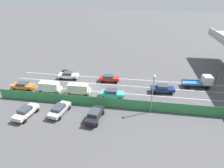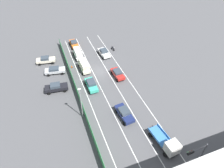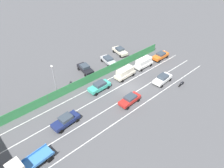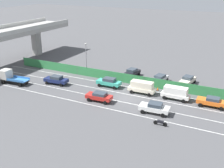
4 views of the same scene
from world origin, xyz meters
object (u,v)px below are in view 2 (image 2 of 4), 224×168
Objects in this scene: flatbed_truck_blue at (168,144)px; parked_wagon_silver at (55,70)px; traffic_cone at (72,66)px; street_lamp at (81,101)px; car_van_white at (78,53)px; car_sedan_white at (104,52)px; traffic_light at (197,154)px; car_van_cream at (84,66)px; motorcycle at (113,48)px; car_sedan_navy at (124,113)px; car_taxi_teal at (91,84)px; car_sedan_red at (118,74)px; parked_sedan_cream at (46,60)px; parked_sedan_dark at (56,87)px; car_taxi_orange at (74,44)px.

flatbed_truck_blue reaches higher than parked_wagon_silver.
traffic_cone is (-4.03, -0.96, -0.56)m from parked_wagon_silver.
street_lamp is (-2.77, 15.08, 3.35)m from parked_wagon_silver.
street_lamp reaches higher than parked_wagon_silver.
car_van_white is 6.66m from car_sedan_white.
street_lamp is at bearing -50.26° from traffic_light.
flatbed_truck_blue is (-6.87, 30.87, 0.08)m from car_van_white.
car_van_cream is at bearing 35.10° from car_sedan_white.
motorcycle is at bearing -162.03° from parked_wagon_silver.
car_sedan_white is at bearing 31.02° from motorcycle.
car_sedan_navy is 9.20m from flatbed_truck_blue.
car_sedan_red is (-6.62, -1.64, -0.06)m from car_taxi_teal.
motorcycle is at bearing -95.23° from flatbed_truck_blue.
car_sedan_red is 13.97m from street_lamp.
parked_sedan_cream is at bearing -37.97° from car_sedan_red.
street_lamp reaches higher than motorcycle.
flatbed_truck_blue is at bearing 111.09° from car_taxi_teal.
parked_sedan_dark reaches higher than motorcycle.
traffic_cone is at bearing -38.82° from car_van_cream.
parked_sedan_cream is (14.54, -1.79, -0.02)m from car_sedan_white.
car_sedan_navy reaches higher than car_sedan_red.
flatbed_truck_blue is 1.26× the size of parked_sedan_cream.
car_van_cream reaches higher than car_taxi_orange.
car_van_cream is 29.97m from traffic_light.
street_lamp reaches higher than car_sedan_navy.
car_van_cream is 0.81× the size of flatbed_truck_blue.
parked_sedan_cream is at bearing -73.74° from parked_wagon_silver.
parked_sedan_cream is (8.15, -6.28, -0.35)m from car_van_cream.
car_van_cream reaches higher than parked_wagon_silver.
car_sedan_red is 0.93× the size of parked_wagon_silver.
car_van_cream is at bearing -105.60° from street_lamp.
car_taxi_teal reaches higher than car_taxi_orange.
traffic_light reaches higher than parked_sedan_dark.
flatbed_truck_blue is at bearing 115.60° from parked_sedan_cream.
flatbed_truck_blue is (-0.39, 29.37, 0.41)m from car_sedan_white.
car_sedan_white reaches higher than parked_sedan_cream.
traffic_light is (-5.20, 12.23, 2.87)m from car_sedan_navy.
car_taxi_orange reaches higher than traffic_cone.
car_sedan_red is 0.93× the size of car_van_cream.
car_van_cream is 14.76m from street_lamp.
car_taxi_orange is (3.05, -28.32, -0.04)m from car_sedan_navy.
parked_sedan_cream is 0.98× the size of parked_sedan_dark.
parked_sedan_dark reaches higher than car_sedan_red.
car_sedan_white is (-6.62, -11.20, -0.03)m from car_taxi_teal.
car_sedan_white is at bearing -119.16° from street_lamp.
car_sedan_navy is 8.18m from street_lamp.
car_taxi_teal is 0.78× the size of flatbed_truck_blue.
car_van_white is at bearing -77.45° from flatbed_truck_blue.
car_sedan_navy is at bearing 74.19° from motorcycle.
parked_sedan_cream is at bearing -7.02° from car_sedan_white.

